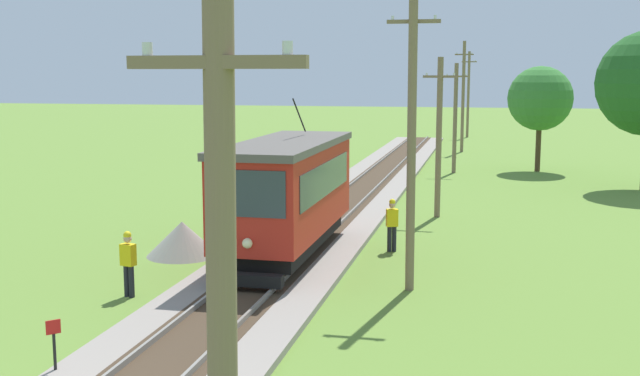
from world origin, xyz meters
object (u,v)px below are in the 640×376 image
object	(u,v)px
utility_pole_near_tram	(412,138)
utility_pole_mid	(439,136)
red_tram	(287,192)
utility_pole_distant	(463,96)
tree_right_near	(540,99)
utility_pole_horizon	(468,94)
utility_pole_far	(455,117)
gravel_pile	(182,238)
track_worker	(128,261)
second_worker	(392,223)
trackside_signal_marker	(54,346)

from	to	relation	value
utility_pole_near_tram	utility_pole_mid	world-z (taller)	utility_pole_near_tram
red_tram	utility_pole_distant	bearing A→B (deg)	83.42
red_tram	tree_right_near	size ratio (longest dim) A/B	1.34
tree_right_near	red_tram	bearing A→B (deg)	-109.99
utility_pole_horizon	utility_pole_mid	bearing A→B (deg)	-90.00
utility_pole_near_tram	utility_pole_far	size ratio (longest dim) A/B	1.26
utility_pole_near_tram	tree_right_near	distance (m)	28.04
red_tram	gravel_pile	world-z (taller)	red_tram
utility_pole_distant	utility_pole_horizon	distance (m)	13.95
utility_pole_near_tram	gravel_pile	world-z (taller)	utility_pole_near_tram
red_tram	utility_pole_mid	distance (m)	9.60
utility_pole_mid	gravel_pile	xyz separation A→B (m)	(-7.66, -8.70, -2.81)
gravel_pile	track_worker	distance (m)	4.70
gravel_pile	red_tram	bearing A→B (deg)	1.76
utility_pole_far	utility_pole_horizon	size ratio (longest dim) A/B	0.82
red_tram	utility_pole_horizon	xyz separation A→B (m)	(4.14, 49.82, 1.91)
utility_pole_horizon	second_worker	distance (m)	47.97
utility_pole_far	tree_right_near	size ratio (longest dim) A/B	1.03
utility_pole_mid	track_worker	bearing A→B (deg)	-118.35
red_tram	utility_pole_mid	size ratio (longest dim) A/B	1.30
utility_pole_far	trackside_signal_marker	world-z (taller)	utility_pole_far
utility_pole_mid	utility_pole_distant	world-z (taller)	utility_pole_distant
utility_pole_far	track_worker	xyz separation A→B (m)	(-7.21, -28.03, -2.38)
utility_pole_near_tram	second_worker	bearing A→B (deg)	103.04
red_tram	trackside_signal_marker	bearing A→B (deg)	-100.93
utility_pole_horizon	track_worker	distance (m)	55.15
gravel_pile	second_worker	distance (m)	6.93
utility_pole_distant	utility_pole_horizon	xyz separation A→B (m)	(0.00, 13.95, -0.18)
red_tram	utility_pole_horizon	bearing A→B (deg)	85.25
red_tram	utility_pole_horizon	distance (m)	50.03
trackside_signal_marker	tree_right_near	bearing A→B (deg)	72.53
second_worker	tree_right_near	size ratio (longest dim) A/B	0.28
track_worker	trackside_signal_marker	bearing A→B (deg)	-154.78
gravel_pile	utility_pole_far	bearing A→B (deg)	71.85
utility_pole_horizon	tree_right_near	xyz separation A→B (m)	(4.96, -24.81, 0.32)
trackside_signal_marker	track_worker	xyz separation A→B (m)	(-1.12, 5.34, 0.32)
utility_pole_mid	second_worker	size ratio (longest dim) A/B	3.68
track_worker	red_tram	bearing A→B (deg)	-19.41
utility_pole_near_tram	trackside_signal_marker	world-z (taller)	utility_pole_near_tram
red_tram	gravel_pile	size ratio (longest dim) A/B	3.66
track_worker	tree_right_near	xyz separation A→B (m)	(12.17, 29.78, 3.44)
red_tram	track_worker	xyz separation A→B (m)	(-3.07, -4.77, -1.21)
gravel_pile	trackside_signal_marker	bearing A→B (deg)	-81.07
utility_pole_distant	trackside_signal_marker	world-z (taller)	utility_pole_distant
utility_pole_mid	track_worker	size ratio (longest dim) A/B	3.68
utility_pole_mid	utility_pole_far	world-z (taller)	utility_pole_mid
trackside_signal_marker	utility_pole_horizon	bearing A→B (deg)	84.20
utility_pole_near_tram	trackside_signal_marker	bearing A→B (deg)	-129.01
utility_pole_near_tram	utility_pole_horizon	world-z (taller)	utility_pole_near_tram
utility_pole_far	trackside_signal_marker	size ratio (longest dim) A/B	5.55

